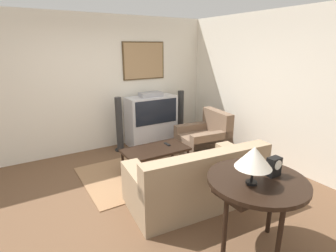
% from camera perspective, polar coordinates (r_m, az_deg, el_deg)
% --- Properties ---
extents(ground_plane, '(12.00, 12.00, 0.00)m').
position_cam_1_polar(ground_plane, '(4.03, -6.23, -14.49)').
color(ground_plane, brown).
extents(wall_back, '(12.00, 0.10, 2.70)m').
position_cam_1_polar(wall_back, '(5.50, -16.21, 8.62)').
color(wall_back, silver).
rests_on(wall_back, ground_plane).
extents(wall_right, '(0.06, 12.00, 2.70)m').
position_cam_1_polar(wall_right, '(5.17, 20.82, 7.61)').
color(wall_right, silver).
rests_on(wall_right, ground_plane).
extents(area_rug, '(2.28, 1.50, 0.01)m').
position_cam_1_polar(area_rug, '(4.69, -3.89, -9.47)').
color(area_rug, '#99704C').
rests_on(area_rug, ground_plane).
extents(tv, '(1.08, 0.49, 1.15)m').
position_cam_1_polar(tv, '(5.76, -3.64, 1.38)').
color(tv, silver).
rests_on(tv, ground_plane).
extents(couch, '(1.90, 1.08, 0.85)m').
position_cam_1_polar(couch, '(3.70, 6.20, -12.08)').
color(couch, '#9E8466').
rests_on(couch, ground_plane).
extents(armchair, '(0.96, 0.92, 0.86)m').
position_cam_1_polar(armchair, '(5.32, 7.83, -3.10)').
color(armchair, brown).
rests_on(armchair, ground_plane).
extents(coffee_table, '(1.12, 0.61, 0.40)m').
position_cam_1_polar(coffee_table, '(4.56, -2.74, -5.38)').
color(coffee_table, black).
rests_on(coffee_table, ground_plane).
extents(console_table, '(1.00, 1.00, 0.82)m').
position_cam_1_polar(console_table, '(2.87, 18.80, -12.14)').
color(console_table, black).
rests_on(console_table, ground_plane).
extents(table_lamp, '(0.35, 0.35, 0.38)m').
position_cam_1_polar(table_lamp, '(2.60, 18.19, -6.53)').
color(table_lamp, black).
rests_on(table_lamp, console_table).
extents(mantel_clock, '(0.14, 0.10, 0.20)m').
position_cam_1_polar(mantel_clock, '(2.91, 22.05, -8.19)').
color(mantel_clock, black).
rests_on(mantel_clock, console_table).
extents(remote, '(0.04, 0.16, 0.02)m').
position_cam_1_polar(remote, '(4.71, -0.19, -3.98)').
color(remote, black).
rests_on(remote, coffee_table).
extents(speaker_tower_left, '(0.23, 0.23, 1.13)m').
position_cam_1_polar(speaker_tower_left, '(5.45, -10.55, 0.06)').
color(speaker_tower_left, black).
rests_on(speaker_tower_left, ground_plane).
extents(speaker_tower_right, '(0.23, 0.23, 1.13)m').
position_cam_1_polar(speaker_tower_right, '(6.12, 2.76, 2.22)').
color(speaker_tower_right, black).
rests_on(speaker_tower_right, ground_plane).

